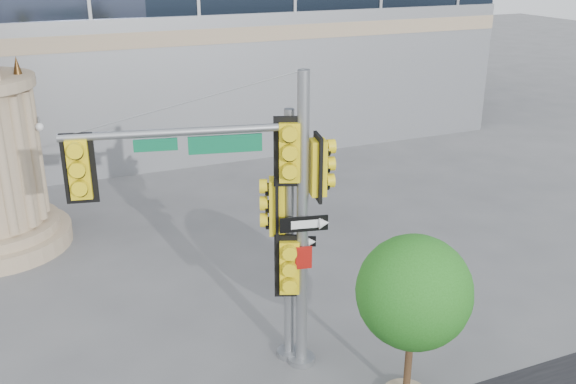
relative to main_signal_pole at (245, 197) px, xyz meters
name	(u,v)px	position (x,y,z in m)	size (l,w,h in m)	color
ground	(300,365)	(1.05, -0.35, -3.93)	(120.00, 120.00, 0.00)	#545456
main_signal_pole	(245,197)	(0.00, 0.00, 0.00)	(4.85, 1.46, 6.34)	slate
secondary_signal_pole	(286,222)	(0.86, -0.01, -0.67)	(0.95, 0.92, 5.56)	slate
street_tree	(415,296)	(2.59, -2.13, -1.63)	(2.25, 2.19, 3.50)	tan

